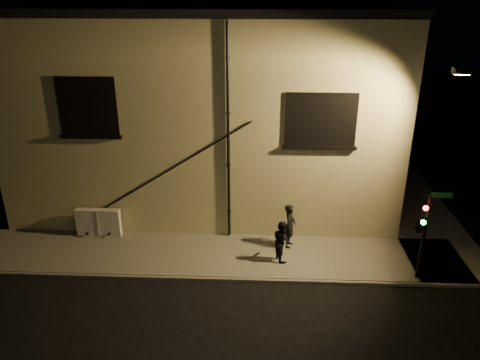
{
  "coord_description": "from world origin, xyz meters",
  "views": [
    {
      "loc": [
        -0.61,
        -13.71,
        9.57
      ],
      "look_at": [
        -1.31,
        1.8,
        3.05
      ],
      "focal_mm": 35.0,
      "sensor_mm": 36.0,
      "label": 1
    }
  ],
  "objects_px": {
    "pedestrian_a": "(290,226)",
    "pedestrian_b": "(282,241)",
    "traffic_signal": "(421,223)",
    "utility_cabinet": "(99,223)"
  },
  "relations": [
    {
      "from": "pedestrian_b",
      "to": "traffic_signal",
      "type": "xyz_separation_m",
      "value": [
        4.49,
        -1.07,
        1.4
      ]
    },
    {
      "from": "utility_cabinet",
      "to": "traffic_signal",
      "type": "bearing_deg",
      "value": -12.03
    },
    {
      "from": "pedestrian_a",
      "to": "traffic_signal",
      "type": "xyz_separation_m",
      "value": [
        4.16,
        -2.04,
        1.3
      ]
    },
    {
      "from": "pedestrian_b",
      "to": "traffic_signal",
      "type": "height_order",
      "value": "traffic_signal"
    },
    {
      "from": "utility_cabinet",
      "to": "traffic_signal",
      "type": "relative_size",
      "value": 0.55
    },
    {
      "from": "pedestrian_a",
      "to": "pedestrian_b",
      "type": "bearing_deg",
      "value": 176.64
    },
    {
      "from": "traffic_signal",
      "to": "pedestrian_b",
      "type": "bearing_deg",
      "value": 166.64
    },
    {
      "from": "pedestrian_b",
      "to": "traffic_signal",
      "type": "relative_size",
      "value": 0.48
    },
    {
      "from": "utility_cabinet",
      "to": "pedestrian_b",
      "type": "relative_size",
      "value": 1.15
    },
    {
      "from": "pedestrian_a",
      "to": "pedestrian_b",
      "type": "distance_m",
      "value": 1.03
    }
  ]
}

